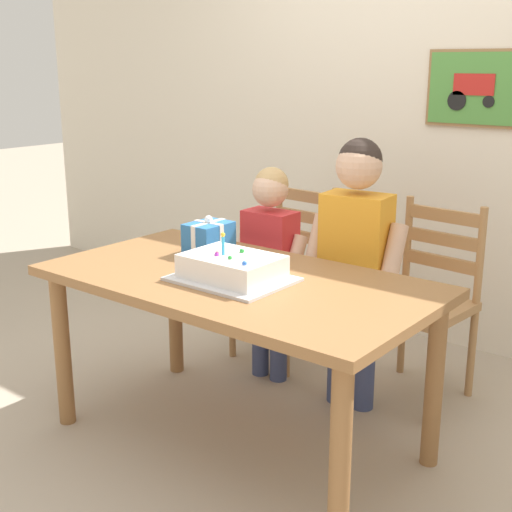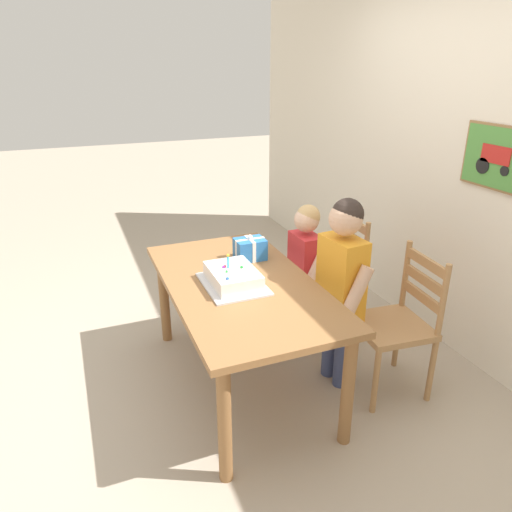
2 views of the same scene
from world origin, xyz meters
TOP-DOWN VIEW (x-y plane):
  - ground_plane at (0.00, 0.00)m, footprint 20.00×20.00m
  - back_wall at (0.00, 1.61)m, footprint 6.40×0.11m
  - dining_table at (0.00, 0.00)m, footprint 1.56×0.85m
  - birthday_cake at (0.02, -0.05)m, footprint 0.44×0.34m
  - gift_box_red_large at (-0.32, 0.18)m, footprint 0.16×0.20m
  - chair_left at (-0.39, 0.88)m, footprint 0.45×0.45m
  - chair_right at (0.39, 0.88)m, footprint 0.46×0.46m
  - child_older at (0.19, 0.58)m, footprint 0.46×0.27m
  - child_younger at (-0.28, 0.58)m, footprint 0.39×0.22m

SIDE VIEW (x-z plane):
  - ground_plane at x=0.00m, z-range 0.00..0.00m
  - chair_left at x=-0.39m, z-range 0.01..0.93m
  - chair_right at x=0.39m, z-range 0.01..0.93m
  - dining_table at x=0.00m, z-range 0.27..1.00m
  - child_younger at x=-0.28m, z-range 0.11..1.18m
  - child_older at x=0.19m, z-range 0.13..1.37m
  - birthday_cake at x=0.02m, z-range 0.68..0.87m
  - gift_box_red_large at x=-0.32m, z-range 0.71..0.88m
  - back_wall at x=0.00m, z-range 0.00..2.60m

